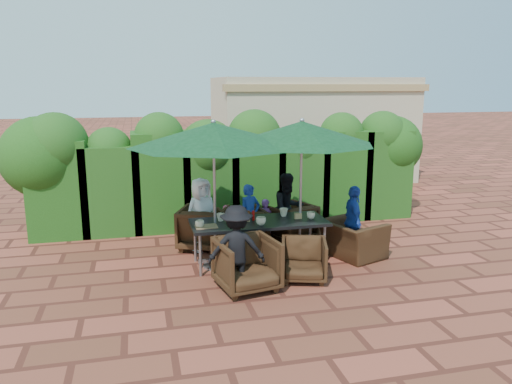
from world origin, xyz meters
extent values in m
plane|color=brown|center=(0.00, 0.00, 0.00)|extent=(80.00, 80.00, 0.00)
cube|color=black|center=(-0.02, -0.22, 0.72)|extent=(2.29, 0.90, 0.05)
cube|color=gray|center=(-0.02, -0.22, 0.12)|extent=(2.09, 0.05, 0.05)
cylinder|color=gray|center=(-1.06, -0.57, 0.35)|extent=(0.05, 0.05, 0.70)
cylinder|color=gray|center=(-1.06, 0.13, 0.35)|extent=(0.05, 0.05, 0.70)
cylinder|color=gray|center=(1.02, -0.57, 0.35)|extent=(0.05, 0.05, 0.70)
cylinder|color=gray|center=(1.02, 0.13, 0.35)|extent=(0.05, 0.05, 0.70)
cylinder|color=gray|center=(-0.76, -0.20, 0.01)|extent=(0.44, 0.44, 0.03)
cylinder|color=gray|center=(-0.76, -0.20, 1.20)|extent=(0.04, 0.04, 2.40)
cone|color=black|center=(-0.76, -0.20, 2.22)|extent=(2.75, 2.75, 0.38)
sphere|color=gray|center=(-0.76, -0.20, 2.42)|extent=(0.08, 0.08, 0.08)
cylinder|color=gray|center=(0.70, -0.24, 0.01)|extent=(0.44, 0.44, 0.03)
cylinder|color=gray|center=(0.70, -0.24, 1.20)|extent=(0.04, 0.04, 2.40)
cone|color=black|center=(0.70, -0.24, 2.22)|extent=(2.46, 2.46, 0.38)
sphere|color=gray|center=(0.70, -0.24, 2.42)|extent=(0.08, 0.08, 0.08)
imported|color=black|center=(-0.83, 0.81, 0.43)|extent=(1.07, 1.04, 0.86)
imported|color=black|center=(-0.12, 0.66, 0.41)|extent=(0.88, 0.84, 0.83)
imported|color=black|center=(0.87, 0.82, 0.41)|extent=(1.03, 1.00, 0.82)
imported|color=black|center=(-0.46, -1.24, 0.43)|extent=(0.97, 0.93, 0.86)
imported|color=black|center=(0.48, -1.09, 0.36)|extent=(0.85, 0.82, 0.71)
imported|color=black|center=(1.68, -0.28, 0.43)|extent=(0.94, 1.15, 0.86)
imported|color=white|center=(-0.87, 0.74, 0.67)|extent=(0.77, 0.63, 1.35)
imported|color=#1E40A7|center=(0.05, 0.76, 0.59)|extent=(0.52, 0.48, 1.18)
imported|color=black|center=(0.79, 0.73, 0.68)|extent=(0.74, 0.56, 1.37)
imported|color=black|center=(-0.61, -1.22, 0.65)|extent=(0.88, 0.51, 1.29)
imported|color=#1E40A7|center=(1.70, -0.22, 0.63)|extent=(0.47, 0.79, 1.27)
imported|color=#E9527C|center=(-0.37, 0.92, 0.38)|extent=(0.28, 0.24, 0.76)
imported|color=#9750AF|center=(0.38, 0.84, 0.43)|extent=(0.36, 0.32, 0.86)
imported|color=#238329|center=(1.49, 4.29, 0.89)|extent=(1.74, 0.89, 1.78)
imported|color=#E9527C|center=(2.68, 4.33, 0.79)|extent=(0.89, 0.75, 1.59)
imported|color=gray|center=(3.72, 4.36, 0.82)|extent=(1.09, 1.06, 1.63)
imported|color=beige|center=(-1.04, -0.37, 0.81)|extent=(0.15, 0.15, 0.12)
imported|color=beige|center=(-0.65, -0.06, 0.82)|extent=(0.14, 0.14, 0.13)
imported|color=beige|center=(-0.05, -0.46, 0.82)|extent=(0.17, 0.17, 0.13)
imported|color=beige|center=(0.47, -0.02, 0.82)|extent=(0.15, 0.15, 0.14)
imported|color=beige|center=(0.88, -0.29, 0.81)|extent=(0.15, 0.15, 0.12)
cylinder|color=#B20C0A|center=(-0.10, -0.15, 0.83)|extent=(0.04, 0.04, 0.17)
cylinder|color=#4C230C|center=(-0.18, -0.14, 0.83)|extent=(0.04, 0.04, 0.17)
cube|color=olive|center=(-0.93, -0.37, 0.76)|extent=(0.35, 0.25, 0.02)
cube|color=tan|center=(-0.24, -0.20, 0.80)|extent=(0.12, 0.06, 0.10)
cube|color=tan|center=(0.67, -0.23, 0.80)|extent=(0.12, 0.06, 0.10)
cube|color=#1A3E11|center=(-3.50, 2.30, 0.97)|extent=(1.15, 0.95, 1.94)
sphere|color=#1A3E11|center=(-3.50, 2.30, 1.84)|extent=(1.27, 1.27, 1.27)
cube|color=#1A3E11|center=(-2.50, 2.30, 0.90)|extent=(1.15, 0.95, 1.80)
sphere|color=#1A3E11|center=(-2.50, 2.30, 1.70)|extent=(0.93, 0.93, 0.93)
cube|color=#1A3E11|center=(-1.50, 2.30, 1.02)|extent=(1.15, 0.95, 2.05)
sphere|color=#1A3E11|center=(-1.50, 2.30, 1.95)|extent=(1.02, 1.02, 1.02)
cube|color=#1A3E11|center=(-0.50, 2.30, 0.89)|extent=(1.15, 0.95, 1.78)
sphere|color=#1A3E11|center=(-0.50, 2.30, 1.68)|extent=(1.23, 1.23, 1.23)
cube|color=#1A3E11|center=(0.50, 2.30, 1.01)|extent=(1.15, 0.95, 2.01)
sphere|color=#1A3E11|center=(0.50, 2.30, 1.91)|extent=(1.15, 1.15, 1.15)
cube|color=#1A3E11|center=(1.50, 2.30, 0.88)|extent=(1.15, 0.95, 1.76)
sphere|color=#1A3E11|center=(1.50, 2.30, 1.66)|extent=(1.03, 1.03, 1.03)
cube|color=#1A3E11|center=(2.50, 2.30, 1.00)|extent=(1.15, 0.95, 2.00)
sphere|color=#1A3E11|center=(2.50, 2.30, 1.90)|extent=(0.99, 0.99, 0.99)
cube|color=#1A3E11|center=(3.50, 2.30, 0.99)|extent=(1.15, 0.95, 1.99)
sphere|color=#1A3E11|center=(3.50, 2.30, 1.89)|extent=(1.06, 1.06, 1.06)
sphere|color=#1A3E11|center=(-3.80, 2.40, 1.60)|extent=(1.60, 1.60, 1.60)
sphere|color=#1A3E11|center=(3.80, 2.40, 1.60)|extent=(1.40, 1.40, 1.40)
cube|color=#C1B18F|center=(3.50, 7.00, 1.60)|extent=(6.00, 3.00, 3.20)
cube|color=tan|center=(3.50, 5.55, 2.90)|extent=(6.20, 0.25, 0.20)
camera|label=1|loc=(-1.97, -8.07, 3.01)|focal=35.00mm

